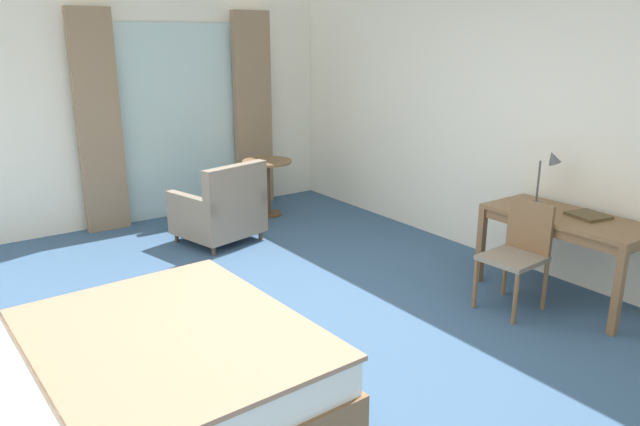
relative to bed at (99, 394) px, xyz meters
name	(u,v)px	position (x,y,z in m)	size (l,w,h in m)	color
ground	(290,343)	(1.47, 0.37, -0.32)	(5.90, 7.71, 0.10)	#38567A
wall_back	(119,112)	(1.47, 3.96, 1.03)	(5.50, 0.12, 2.61)	white
wall_right	(531,130)	(4.16, 0.37, 1.03)	(0.12, 7.31, 2.61)	white
balcony_glass_door	(179,122)	(2.15, 3.88, 0.87)	(1.50, 0.02, 2.30)	silver
curtain_panel_left	(99,123)	(1.18, 3.78, 0.95)	(0.47, 0.10, 2.45)	#897056
curtain_panel_right	(253,111)	(3.12, 3.78, 0.95)	(0.50, 0.10, 2.45)	#897056
bed	(99,394)	(0.00, 0.00, 0.00)	(2.32, 1.92, 1.01)	brown
writing_desk	(567,226)	(3.74, -0.36, 0.36)	(0.63, 1.33, 0.73)	brown
desk_chair	(519,250)	(3.28, -0.25, 0.22)	(0.47, 0.44, 0.87)	gray
desk_lamp	(548,170)	(3.86, -0.05, 0.77)	(0.21, 0.22, 0.50)	#4C4C51
closed_book	(588,215)	(3.84, -0.47, 0.47)	(0.26, 0.28, 0.02)	brown
armchair_by_window	(221,211)	(2.04, 2.61, 0.07)	(0.93, 0.90, 0.88)	gray
round_cafe_table	(267,175)	(2.97, 3.20, 0.23)	(0.60, 0.60, 0.69)	brown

